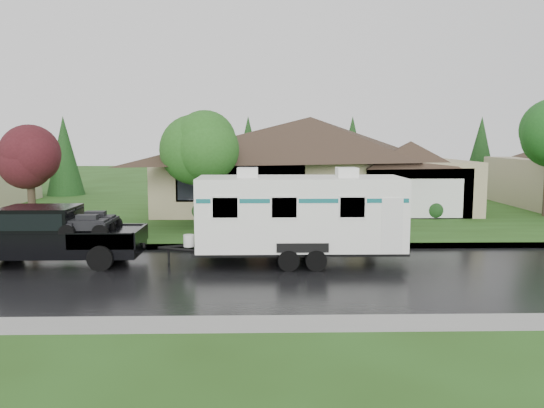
{
  "coord_description": "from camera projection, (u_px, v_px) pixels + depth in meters",
  "views": [
    {
      "loc": [
        -1.09,
        -18.81,
        4.38
      ],
      "look_at": [
        -0.63,
        2.0,
        1.83
      ],
      "focal_mm": 35.0,
      "sensor_mm": 36.0,
      "label": 1
    }
  ],
  "objects": [
    {
      "name": "tree_left_green",
      "position": [
        201.0,
        148.0,
        24.4
      ],
      "size": [
        3.32,
        3.32,
        5.5
      ],
      "color": "#382B1E",
      "rests_on": "lawn"
    },
    {
      "name": "ground",
      "position": [
        290.0,
        261.0,
        19.22
      ],
      "size": [
        140.0,
        140.0,
        0.0
      ],
      "primitive_type": "plane",
      "color": "#284917",
      "rests_on": "ground"
    },
    {
      "name": "road",
      "position": [
        294.0,
        275.0,
        17.24
      ],
      "size": [
        140.0,
        8.0,
        0.01
      ],
      "primitive_type": "cube",
      "color": "black",
      "rests_on": "ground"
    },
    {
      "name": "curb",
      "position": [
        287.0,
        246.0,
        21.45
      ],
      "size": [
        140.0,
        0.5,
        0.15
      ],
      "primitive_type": "cube",
      "color": "gray",
      "rests_on": "ground"
    },
    {
      "name": "pickup_truck",
      "position": [
        49.0,
        233.0,
        18.59
      ],
      "size": [
        6.14,
        2.33,
        2.05
      ],
      "color": "black",
      "rests_on": "ground"
    },
    {
      "name": "travel_trailer",
      "position": [
        300.0,
        213.0,
        18.69
      ],
      "size": [
        7.57,
        2.66,
        3.4
      ],
      "color": "white",
      "rests_on": "ground"
    },
    {
      "name": "lawn",
      "position": [
        277.0,
        207.0,
        34.1
      ],
      "size": [
        140.0,
        26.0,
        0.15
      ],
      "primitive_type": "cube",
      "color": "#284917",
      "rests_on": "ground"
    },
    {
      "name": "shrub_row",
      "position": [
        318.0,
        209.0,
        28.42
      ],
      "size": [
        13.6,
        1.0,
        1.0
      ],
      "color": "#143814",
      "rests_on": "lawn"
    },
    {
      "name": "tree_red",
      "position": [
        30.0,
        160.0,
        24.95
      ],
      "size": [
        2.84,
        2.84,
        4.7
      ],
      "color": "#382B1E",
      "rests_on": "lawn"
    },
    {
      "name": "house_main",
      "position": [
        315.0,
        152.0,
        32.57
      ],
      "size": [
        19.44,
        10.8,
        6.9
      ],
      "color": "tan",
      "rests_on": "lawn"
    }
  ]
}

